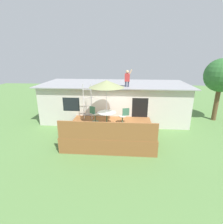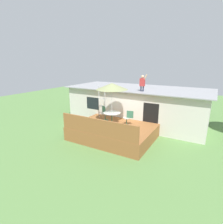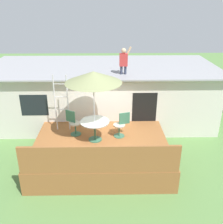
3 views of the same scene
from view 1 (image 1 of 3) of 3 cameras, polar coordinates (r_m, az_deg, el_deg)
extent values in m
plane|color=#567F42|center=(10.37, -0.35, -8.47)|extent=(40.00, 40.00, 0.00)
cube|color=beige|center=(13.30, 0.96, 3.48)|extent=(10.00, 4.00, 2.60)
cube|color=#99999E|center=(13.04, 0.99, 9.16)|extent=(10.50, 4.50, 0.06)
cube|color=black|center=(11.82, -12.89, 2.44)|extent=(1.10, 0.03, 0.90)
cube|color=black|center=(11.48, 9.08, -0.40)|extent=(1.00, 0.03, 2.00)
cube|color=brown|center=(10.20, -0.35, -6.45)|extent=(4.76, 3.74, 0.80)
cube|color=brown|center=(8.20, -1.45, -6.24)|extent=(4.66, 0.08, 0.90)
cylinder|color=#33664C|center=(10.15, -1.51, -4.05)|extent=(0.48, 0.48, 0.03)
cylinder|color=#33664C|center=(10.02, -1.53, -2.16)|extent=(0.07, 0.07, 0.71)
cylinder|color=#999E93|center=(9.90, -1.55, -0.20)|extent=(1.04, 1.04, 0.03)
cylinder|color=silver|center=(9.77, -1.57, 2.42)|extent=(0.04, 0.04, 2.40)
cone|color=#8C9360|center=(9.53, -1.63, 9.11)|extent=(1.90, 1.90, 0.38)
cylinder|color=silver|center=(10.85, -9.02, 3.22)|extent=(0.04, 0.04, 2.20)
cylinder|color=silver|center=(10.75, -6.53, 3.19)|extent=(0.04, 0.04, 2.20)
cylinder|color=silver|center=(11.01, -7.62, -0.58)|extent=(0.48, 0.03, 0.03)
cylinder|color=silver|center=(10.86, -7.73, 1.93)|extent=(0.48, 0.03, 0.03)
cylinder|color=silver|center=(10.74, -7.84, 4.50)|extent=(0.48, 0.03, 0.03)
cylinder|color=silver|center=(10.63, -7.95, 7.12)|extent=(0.48, 0.03, 0.03)
cylinder|color=#33384C|center=(11.56, 4.64, 9.00)|extent=(0.10, 0.10, 0.34)
cylinder|color=#33384C|center=(11.56, 5.44, 8.98)|extent=(0.10, 0.10, 0.34)
cube|color=#B73333|center=(11.50, 5.10, 11.06)|extent=(0.32, 0.20, 0.50)
sphere|color=tan|center=(11.47, 5.15, 12.84)|extent=(0.20, 0.20, 0.20)
cylinder|color=tan|center=(11.47, 6.06, 12.52)|extent=(0.26, 0.08, 0.44)
cylinder|color=#33664C|center=(10.64, -5.27, -3.08)|extent=(0.40, 0.40, 0.02)
cylinder|color=#33664C|center=(10.57, -5.30, -1.97)|extent=(0.06, 0.06, 0.44)
cylinder|color=#A59E8C|center=(10.49, -5.34, -0.78)|extent=(0.44, 0.44, 0.04)
cube|color=#33664C|center=(10.54, -6.21, 0.65)|extent=(0.37, 0.23, 0.44)
cylinder|color=#33664C|center=(10.34, 3.50, -3.68)|extent=(0.40, 0.40, 0.02)
cylinder|color=#33664C|center=(10.26, 3.52, -2.54)|extent=(0.06, 0.06, 0.44)
cylinder|color=#A59E8C|center=(10.18, 3.55, -1.32)|extent=(0.44, 0.44, 0.04)
cube|color=#33664C|center=(10.16, 4.66, 0.03)|extent=(0.40, 0.15, 0.44)
cylinder|color=brown|center=(14.90, 30.83, 2.93)|extent=(0.32, 0.32, 2.82)
sphere|color=#2D662D|center=(14.62, 32.00, 10.03)|extent=(2.31, 2.31, 2.31)
camera|label=2|loc=(4.30, 93.16, -1.55)|focal=29.17mm
camera|label=3|loc=(1.66, -26.80, 50.71)|focal=41.29mm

